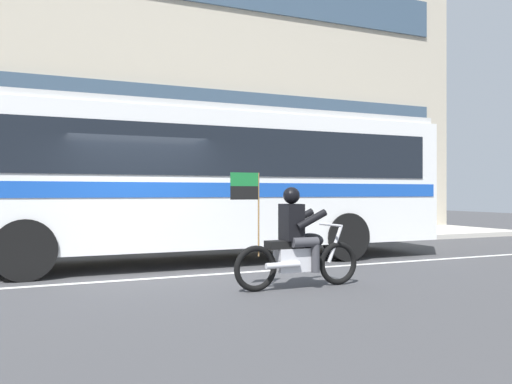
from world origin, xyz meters
The scene contains 6 objects.
ground_plane centered at (0.00, 0.00, 0.00)m, with size 60.00×60.00×0.00m, color #3D3D3F.
sidewalk_curb centered at (0.00, 5.10, 0.07)m, with size 28.00×3.80×0.15m, color #B7B2A8.
lane_center_stripe centered at (0.00, -0.60, 0.00)m, with size 26.60×0.14×0.01m, color silver.
office_building_facade centered at (0.00, 7.39, 6.03)m, with size 28.00×0.89×12.04m.
transit_bus centered at (1.45, 1.19, 1.88)m, with size 10.88×2.63×3.22m.
motorcycle_with_rider centered at (1.92, -2.41, 0.67)m, with size 2.20×0.64×1.78m.
Camera 1 is at (-1.96, -9.59, 1.48)m, focal length 36.98 mm.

